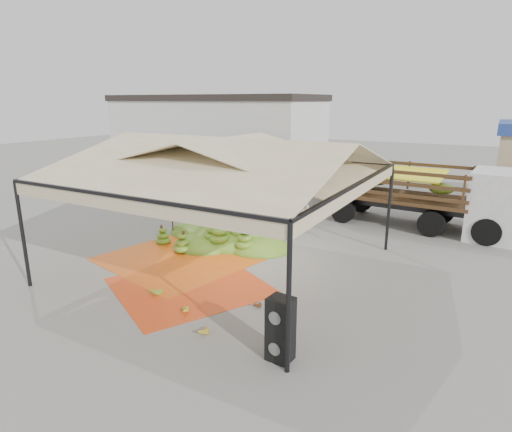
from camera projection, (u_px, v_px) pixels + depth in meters
The scene contains 17 objects.
ground at pixel (227, 266), 13.49m from camera, with size 90.00×90.00×0.00m, color slate.
canopy_tent at pixel (225, 161), 12.63m from camera, with size 8.10×8.10×4.00m.
building_white at pixel (216, 136), 29.30m from camera, with size 14.30×6.30×5.40m.
tarp_left at pixel (179, 258), 14.12m from camera, with size 4.45×4.24×0.01m, color #E25A15.
tarp_right at pixel (190, 286), 11.99m from camera, with size 3.67×3.85×0.01m, color red.
banana_heap at pixel (228, 225), 15.76m from camera, with size 5.56×4.57×1.19m, color #397017.
hand_yellow_a at pixel (201, 328), 9.57m from camera, with size 0.48×0.39×0.22m, color #BC8C25.
hand_yellow_b at pixel (182, 309), 10.49m from camera, with size 0.44×0.36×0.20m, color gold.
hand_red_a at pixel (286, 328), 9.60m from camera, with size 0.43×0.35×0.20m, color #602516.
hand_red_b at pixel (256, 303), 10.82m from camera, with size 0.39×0.32×0.18m, color #582C14.
hand_green at pixel (155, 289), 11.56m from camera, with size 0.50×0.41×0.23m, color #547618.
hanging_bunches at pixel (250, 181), 13.23m from camera, with size 1.74×0.24×0.20m.
speaker_stack at pixel (280, 329), 8.45m from camera, with size 0.52×0.47×1.35m.
banana_leaves at pixel (174, 233), 16.80m from camera, with size 0.96×1.36×3.70m, color #366A1C, non-canonical shape.
vendor at pixel (302, 212), 17.06m from camera, with size 0.55×0.36×1.50m, color gray.
truck_left at pixel (263, 176), 21.37m from camera, with size 6.99×3.82×2.28m.
truck_right at pixel (432, 190), 17.08m from camera, with size 7.57×2.98×2.55m.
Camera 1 is at (7.01, -10.53, 5.04)m, focal length 30.00 mm.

